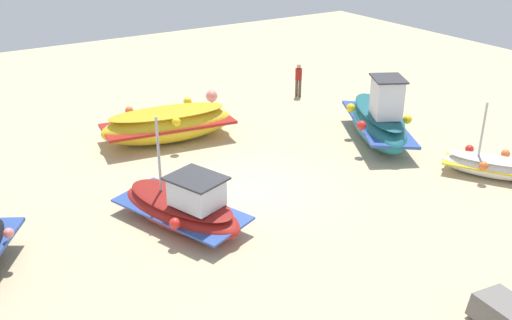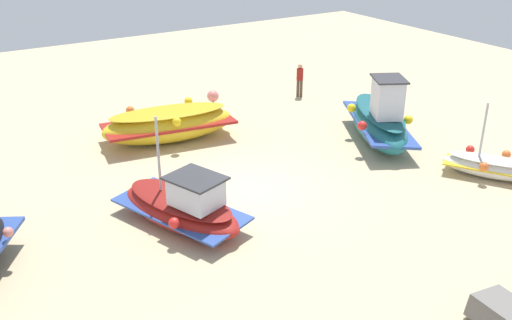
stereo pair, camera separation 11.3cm
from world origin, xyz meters
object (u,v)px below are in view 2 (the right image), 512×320
Objects in this scene: fishing_boat_1 at (380,120)px; fishing_boat_2 at (182,206)px; fishing_boat_4 at (169,124)px; mooring_buoy_1 at (213,96)px; person_walking at (300,78)px; fishing_boat_3 at (494,167)px.

fishing_boat_2 reaches higher than fishing_boat_1.
fishing_boat_1 is 0.99× the size of fishing_boat_4.
person_walking is at bearing 164.95° from mooring_buoy_1.
fishing_boat_4 is at bearing -30.06° from person_walking.
person_walking is (0.39, -10.76, 0.54)m from fishing_boat_3.
fishing_boat_2 is 6.62m from fishing_boat_4.
person_walking is (-7.63, -1.77, 0.23)m from fishing_boat_4.
fishing_boat_1 reaches higher than fishing_boat_4.
fishing_boat_1 is at bearing -24.22° from fishing_boat_4.
fishing_boat_4 is 7.70× the size of mooring_buoy_1.
fishing_boat_4 is at bearing -94.32° from fishing_boat_1.
fishing_boat_1 is 3.36× the size of person_walking.
fishing_boat_4 is 3.38× the size of person_walking.
person_walking reaches higher than fishing_boat_4.
fishing_boat_3 is at bearing 55.31° from fishing_boat_2.
fishing_boat_1 is 8.25m from fishing_boat_4.
fishing_boat_4 is 7.83m from person_walking.
fishing_boat_1 is at bearing 40.63° from person_walking.
fishing_boat_3 is at bearing 48.92° from person_walking.
fishing_boat_4 reaches higher than mooring_buoy_1.
fishing_boat_3 reaches higher than person_walking.
person_walking is at bearing 108.96° from fishing_boat_2.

